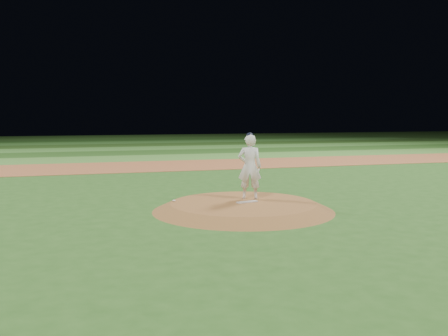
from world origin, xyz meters
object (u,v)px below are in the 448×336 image
at_px(pitchers_mound, 243,207).
at_px(pitcher_on_mound, 250,166).
at_px(pitching_rubber, 247,202).
at_px(rosin_bag, 174,201).

bearing_deg(pitchers_mound, pitcher_on_mound, 54.83).
bearing_deg(pitchers_mound, pitching_rubber, -11.70).
relative_size(pitching_rubber, pitcher_on_mound, 0.32).
height_order(pitching_rubber, pitcher_on_mound, pitcher_on_mound).
height_order(pitching_rubber, rosin_bag, rosin_bag).
distance_m(pitchers_mound, pitcher_on_mound, 1.36).
distance_m(rosin_bag, pitcher_on_mound, 2.61).
distance_m(pitchers_mound, rosin_bag, 2.13).
xyz_separation_m(pitching_rubber, rosin_bag, (-2.10, 0.78, 0.01)).
bearing_deg(pitcher_on_mound, pitchers_mound, -125.17).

